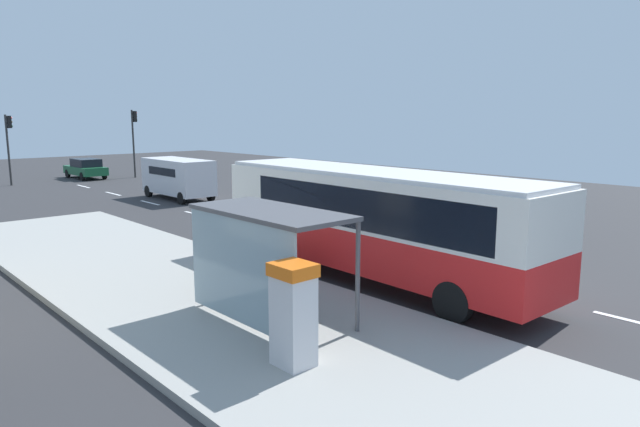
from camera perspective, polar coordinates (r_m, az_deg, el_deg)
ground_plane at (r=28.12m, az=-12.78°, el=-0.18°), size 56.00×92.00×0.04m
sidewalk_platform at (r=14.87m, az=-11.20°, el=-8.58°), size 6.20×30.00×0.18m
lane_stripe_seg_1 at (r=17.27m, az=13.75°, el=-6.37°), size 0.16×2.20×0.01m
lane_stripe_seg_2 at (r=20.36m, az=1.99°, el=-3.63°), size 0.16×2.20×0.01m
lane_stripe_seg_3 at (r=24.11m, az=-6.35°, el=-1.57°), size 0.16×2.20×0.01m
lane_stripe_seg_4 at (r=28.24m, az=-12.34°, el=-0.07°), size 0.16×2.20×0.01m
lane_stripe_seg_5 at (r=32.62m, az=-16.76°, el=1.04°), size 0.16×2.20×0.01m
lane_stripe_seg_6 at (r=37.15m, az=-20.13°, el=1.88°), size 0.16×2.20×0.01m
lane_stripe_seg_7 at (r=41.79m, az=-22.75°, el=2.53°), size 0.16×2.20×0.01m
bus at (r=16.36m, az=5.20°, el=-0.41°), size 2.80×11.07×3.21m
white_van at (r=33.61m, az=-14.12°, el=3.71°), size 2.04×5.20×2.30m
sedan_near at (r=47.10m, az=-22.55°, el=4.24°), size 1.89×4.43×1.52m
ticket_machine at (r=10.48m, az=-2.70°, el=-10.06°), size 0.66×0.76×1.94m
recycling_bin_blue at (r=15.84m, az=-4.28°, el=-5.14°), size 0.52×0.52×0.95m
recycling_bin_yellow at (r=16.38m, az=-5.80°, el=-4.67°), size 0.52×0.52×0.95m
recycling_bin_orange at (r=16.93m, az=-7.22°, el=-4.22°), size 0.52×0.52×0.95m
recycling_bin_green at (r=17.49m, az=-8.54°, el=-3.79°), size 0.52×0.52×0.95m
traffic_light_near_side at (r=46.43m, az=-18.23°, el=7.72°), size 0.49×0.28×5.20m
traffic_light_far_side at (r=44.38m, az=-28.87°, el=6.64°), size 0.49×0.28×4.84m
bus_shelter at (r=12.51m, az=-6.16°, el=-2.41°), size 1.80×4.00×2.50m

